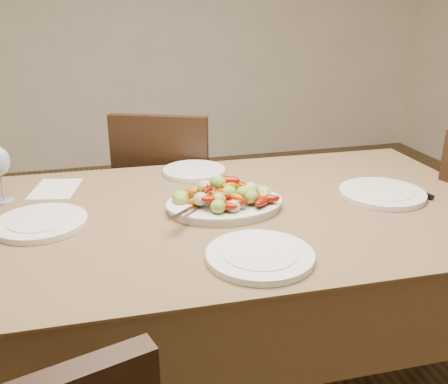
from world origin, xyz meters
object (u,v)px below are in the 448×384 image
chair_far (172,205)px  wine_glass (0,173)px  serving_platter (225,206)px  plate_near (260,256)px  plate_far (194,171)px  plate_right (382,194)px  plate_left (41,223)px  dining_table (224,309)px

chair_far → wine_glass: bearing=61.5°
serving_platter → plate_near: size_ratio=1.28×
serving_platter → plate_near: serving_platter is taller
plate_far → plate_right: bearing=-35.0°
chair_far → plate_far: (0.03, -0.39, 0.29)m
plate_right → plate_near: bearing=-149.9°
plate_near → wine_glass: 0.93m
plate_right → plate_far: bearing=145.0°
plate_left → plate_near: size_ratio=0.96×
plate_left → plate_right: 1.13m
plate_left → plate_far: size_ratio=1.13×
serving_platter → plate_left: (-0.57, 0.02, -0.00)m
dining_table → wine_glass: 0.89m
dining_table → plate_left: bearing=177.6°
chair_far → plate_left: size_ratio=3.46×
dining_table → plate_far: size_ratio=7.56×
plate_right → wine_glass: wine_glass is taller
dining_table → chair_far: chair_far is taller
chair_far → plate_near: bearing=115.8°
dining_table → plate_right: (0.56, -0.02, 0.39)m
plate_far → dining_table: bearing=-87.2°
chair_far → serving_platter: (0.05, -0.77, 0.30)m
plate_right → serving_platter: bearing=177.5°
chair_far → plate_right: (0.61, -0.79, 0.29)m
serving_platter → wine_glass: size_ratio=1.79×
dining_table → plate_left: 0.68m
serving_platter → wine_glass: (-0.70, 0.25, 0.09)m
plate_far → plate_near: same height
dining_table → chair_far: size_ratio=1.94×
serving_platter → plate_far: serving_platter is taller
plate_left → plate_far: bearing=33.5°
plate_left → plate_far: (0.54, 0.36, 0.00)m
wine_glass → plate_right: bearing=-12.5°
serving_platter → plate_left: size_ratio=1.33×
plate_left → plate_far: 0.65m
plate_left → wine_glass: size_ratio=1.34×
plate_right → plate_near: same height
chair_far → plate_near: 1.16m
wine_glass → serving_platter: bearing=-19.9°
chair_far → plate_near: chair_far is taller
dining_table → plate_near: size_ratio=6.45×
chair_far → plate_far: size_ratio=3.90×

